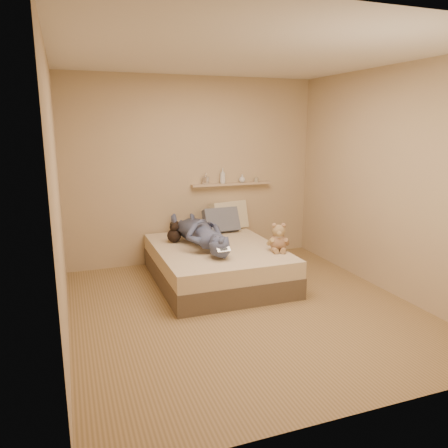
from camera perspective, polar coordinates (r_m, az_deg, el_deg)
name	(u,v)px	position (r m, az deg, el deg)	size (l,w,h in m)	color
room	(246,190)	(4.46, 2.87, 4.52)	(3.80, 3.80, 3.80)	#97794E
bed	(216,264)	(5.55, -0.99, -5.20)	(1.50, 1.90, 0.45)	brown
game_console	(224,249)	(4.87, -0.05, -3.34)	(0.16, 0.07, 0.05)	#ADAFB4
teddy_bear	(278,239)	(5.30, 7.12, -2.02)	(0.28, 0.29, 0.35)	#9E7156
dark_plush	(174,233)	(5.68, -6.53, -1.24)	(0.18, 0.18, 0.28)	black
pillow_cream	(229,216)	(6.36, 0.65, 1.11)	(0.55, 0.16, 0.40)	beige
pillow_grey	(221,220)	(6.18, -0.38, 0.47)	(0.50, 0.14, 0.34)	slate
person	(200,232)	(5.51, -3.16, -1.01)	(0.54, 1.48, 0.35)	#494D73
wall_shelf	(231,184)	(6.38, 0.99, 5.24)	(1.20, 0.12, 0.03)	tan
shelf_bottles	(227,178)	(6.34, 0.37, 6.08)	(0.87, 0.11, 0.22)	white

